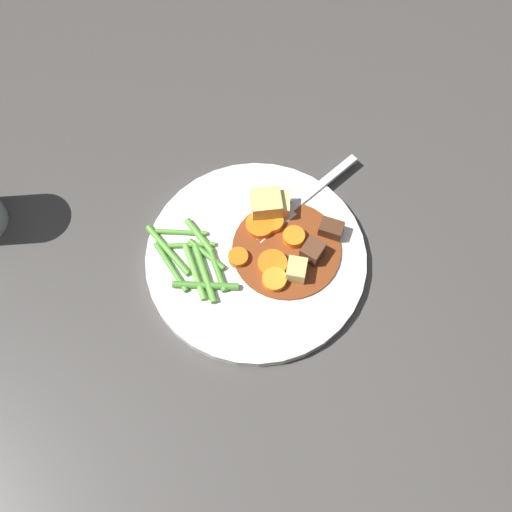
{
  "coord_description": "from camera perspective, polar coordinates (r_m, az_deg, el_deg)",
  "views": [
    {
      "loc": [
        -0.07,
        -0.33,
        0.71
      ],
      "look_at": [
        0.0,
        0.0,
        0.01
      ],
      "focal_mm": 45.09,
      "sensor_mm": 36.0,
      "label": 1
    }
  ],
  "objects": [
    {
      "name": "green_bean_6",
      "position": [
        0.78,
        -7.82,
        0.52
      ],
      "size": [
        0.04,
        0.08,
        0.01
      ],
      "primitive_type": "cylinder",
      "rotation": [
        0.0,
        1.57,
        5.18
      ],
      "color": "#599E38",
      "rests_on": "dinner_plate"
    },
    {
      "name": "carrot_slice_5",
      "position": [
        0.76,
        1.46,
        -0.75
      ],
      "size": [
        0.05,
        0.05,
        0.01
      ],
      "primitive_type": "cylinder",
      "rotation": [
        0.0,
        0.0,
        5.77
      ],
      "color": "orange",
      "rests_on": "dinner_plate"
    },
    {
      "name": "dinner_plate",
      "position": [
        0.78,
        -0.0,
        -0.22
      ],
      "size": [
        0.27,
        0.27,
        0.01
      ],
      "primitive_type": "cylinder",
      "color": "white",
      "rests_on": "ground_plane"
    },
    {
      "name": "green_bean_3",
      "position": [
        0.76,
        -3.39,
        -1.36
      ],
      "size": [
        0.01,
        0.05,
        0.01
      ],
      "primitive_type": "cylinder",
      "rotation": [
        0.0,
        1.57,
        4.82
      ],
      "color": "#4C8E33",
      "rests_on": "dinner_plate"
    },
    {
      "name": "potato_chunk_0",
      "position": [
        0.79,
        0.91,
        4.52
      ],
      "size": [
        0.04,
        0.04,
        0.03
      ],
      "primitive_type": "cube",
      "rotation": [
        0.0,
        0.0,
        6.19
      ],
      "color": "#DBBC6B",
      "rests_on": "dinner_plate"
    },
    {
      "name": "green_bean_5",
      "position": [
        0.76,
        -5.47,
        -1.41
      ],
      "size": [
        0.02,
        0.07,
        0.01
      ],
      "primitive_type": "cylinder",
      "rotation": [
        0.0,
        1.57,
        4.83
      ],
      "color": "#66AD42",
      "rests_on": "dinner_plate"
    },
    {
      "name": "carrot_slice_4",
      "position": [
        0.79,
        1.38,
        3.03
      ],
      "size": [
        0.03,
        0.03,
        0.01
      ],
      "primitive_type": "cylinder",
      "rotation": [
        0.0,
        0.0,
        1.53
      ],
      "color": "orange",
      "rests_on": "dinner_plate"
    },
    {
      "name": "potato_chunk_1",
      "position": [
        0.79,
        2.16,
        4.53
      ],
      "size": [
        0.03,
        0.03,
        0.03
      ],
      "primitive_type": "cube",
      "rotation": [
        0.0,
        0.0,
        6.0
      ],
      "color": "#E5CC7A",
      "rests_on": "dinner_plate"
    },
    {
      "name": "potato_chunk_2",
      "position": [
        0.75,
        3.61,
        -1.27
      ],
      "size": [
        0.03,
        0.03,
        0.02
      ],
      "primitive_type": "cube",
      "rotation": [
        0.0,
        0.0,
        5.88
      ],
      "color": "#DBBC6B",
      "rests_on": "dinner_plate"
    },
    {
      "name": "green_bean_8",
      "position": [
        0.76,
        -4.49,
        -2.62
      ],
      "size": [
        0.08,
        0.03,
        0.01
      ],
      "primitive_type": "cylinder",
      "rotation": [
        0.0,
        1.57,
        6.02
      ],
      "color": "#4C8E33",
      "rests_on": "dinner_plate"
    },
    {
      "name": "ground_plane",
      "position": [
        0.79,
        -0.0,
        -0.44
      ],
      "size": [
        3.0,
        3.0,
        0.0
      ],
      "primitive_type": "plane",
      "color": "#423F3D"
    },
    {
      "name": "meat_chunk_1",
      "position": [
        0.78,
        6.69,
        2.37
      ],
      "size": [
        0.03,
        0.03,
        0.02
      ],
      "primitive_type": "cube",
      "rotation": [
        0.0,
        0.0,
        2.58
      ],
      "color": "#4C2B19",
      "rests_on": "dinner_plate"
    },
    {
      "name": "fork",
      "position": [
        0.81,
        4.17,
        5.05
      ],
      "size": [
        0.16,
        0.1,
        0.0
      ],
      "color": "silver",
      "rests_on": "dinner_plate"
    },
    {
      "name": "carrot_slice_2",
      "position": [
        0.79,
        0.37,
        2.73
      ],
      "size": [
        0.05,
        0.05,
        0.01
      ],
      "primitive_type": "cylinder",
      "rotation": [
        0.0,
        0.0,
        3.69
      ],
      "color": "orange",
      "rests_on": "dinner_plate"
    },
    {
      "name": "carrot_slice_0",
      "position": [
        0.77,
        -1.6,
        -0.12
      ],
      "size": [
        0.03,
        0.03,
        0.01
      ],
      "primitive_type": "cylinder",
      "rotation": [
        0.0,
        0.0,
        5.57
      ],
      "color": "orange",
      "rests_on": "dinner_plate"
    },
    {
      "name": "green_bean_2",
      "position": [
        0.77,
        -4.4,
        0.15
      ],
      "size": [
        0.04,
        0.05,
        0.01
      ],
      "primitive_type": "cylinder",
      "rotation": [
        0.0,
        1.57,
        5.35
      ],
      "color": "#4C8E33",
      "rests_on": "dinner_plate"
    },
    {
      "name": "carrot_slice_1",
      "position": [
        0.75,
        1.64,
        -2.14
      ],
      "size": [
        0.04,
        0.04,
        0.01
      ],
      "primitive_type": "cylinder",
      "rotation": [
        0.0,
        0.0,
        2.39
      ],
      "color": "orange",
      "rests_on": "dinner_plate"
    },
    {
      "name": "green_bean_7",
      "position": [
        0.77,
        -7.56,
        -0.94
      ],
      "size": [
        0.03,
        0.07,
        0.01
      ],
      "primitive_type": "cylinder",
      "rotation": [
        0.0,
        1.57,
        5.07
      ],
      "color": "#4C8E33",
      "rests_on": "dinner_plate"
    },
    {
      "name": "green_bean_4",
      "position": [
        0.78,
        -5.04,
        1.8
      ],
      "size": [
        0.03,
        0.05,
        0.01
      ],
      "primitive_type": "cylinder",
      "rotation": [
        0.0,
        1.57,
        5.13
      ],
      "color": "#599E38",
      "rests_on": "dinner_plate"
    },
    {
      "name": "green_bean_1",
      "position": [
        0.76,
        -4.57,
        -1.6
      ],
      "size": [
        0.02,
        0.08,
        0.01
      ],
      "primitive_type": "cylinder",
      "rotation": [
        0.0,
        1.57,
        4.82
      ],
      "color": "#599E38",
      "rests_on": "dinner_plate"
    },
    {
      "name": "green_bean_9",
      "position": [
        0.78,
        -5.97,
        0.97
      ],
      "size": [
        0.06,
        0.02,
        0.01
      ],
      "primitive_type": "cylinder",
      "rotation": [
        0.0,
        1.57,
        6.1
      ],
      "color": "#599E38",
      "rests_on": "dinner_plate"
    },
    {
      "name": "green_bean_0",
      "position": [
        0.79,
        -6.67,
        2.11
      ],
      "size": [
        0.06,
        0.02,
        0.01
      ],
      "primitive_type": "cylinder",
      "rotation": [
        0.0,
        1.57,
        6.01
      ],
      "color": "#599E38",
      "rests_on": "dinner_plate"
    },
    {
      "name": "stew_sauce",
      "position": [
        0.78,
        2.68,
        0.79
      ],
      "size": [
        0.13,
        0.13,
        0.0
      ],
      "primitive_type": "cylinder",
      "color": "brown",
      "rests_on": "dinner_plate"
    },
    {
      "name": "carrot_slice_3",
      "position": [
        0.78,
        3.36,
        1.65
      ],
      "size": [
        0.04,
        0.04,
        0.01
      ],
      "primitive_type": "cylinder",
      "rotation": [
        0.0,
        0.0,
        0.47
      ],
      "color": "orange",
      "rests_on": "dinner_plate"
    },
    {
      "name": "meat_chunk_0",
      "position": [
        0.77,
        5.03,
        0.41
      ],
      "size": [
        0.03,
        0.03,
        0.02
      ],
      "primitive_type": "cube",
      "rotation": [
        0.0,
        0.0,
        5.5
      ],
      "color": "#56331E",
      "rests_on": "dinner_plate"
    }
  ]
}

